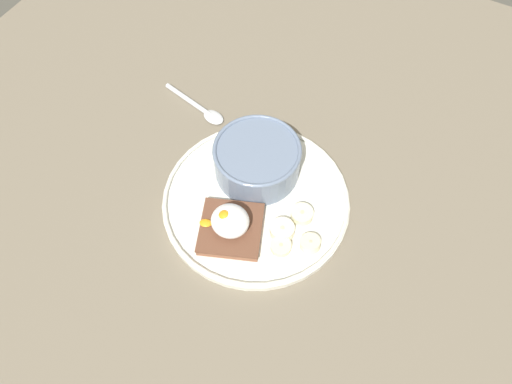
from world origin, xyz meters
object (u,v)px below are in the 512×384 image
object	(u,v)px
spoon	(201,109)
banana_slice_front	(282,230)
oatmeal_bowl	(257,160)
banana_slice_back	(302,214)
poached_egg	(229,221)
banana_slice_left	(281,246)
banana_slice_right	(310,243)
toast_slice	(231,229)

from	to	relation	value
spoon	banana_slice_front	bearing A→B (deg)	-32.93
oatmeal_bowl	banana_slice_back	xyz separation A→B (cm)	(8.99, -3.80, -2.10)
poached_egg	banana_slice_front	distance (cm)	7.32
banana_slice_left	banana_slice_right	xyz separation A→B (cm)	(3.23, 2.19, 0.11)
oatmeal_bowl	banana_slice_left	distance (cm)	12.98
oatmeal_bowl	banana_slice_left	size ratio (longest dim) A/B	3.80
toast_slice	banana_slice_front	size ratio (longest dim) A/B	2.24
toast_slice	banana_slice_back	distance (cm)	9.90
banana_slice_front	spoon	world-z (taller)	banana_slice_front
oatmeal_bowl	banana_slice_left	bearing A→B (deg)	-47.61
banana_slice_back	toast_slice	bearing A→B (deg)	-138.17
poached_egg	toast_slice	bearing A→B (deg)	19.87
toast_slice	poached_egg	size ratio (longest dim) A/B	1.59
poached_egg	banana_slice_back	distance (cm)	10.27
banana_slice_front	spoon	xyz separation A→B (cm)	(-21.42, 13.87, -1.32)
toast_slice	banana_slice_right	world-z (taller)	banana_slice_right
banana_slice_front	banana_slice_left	bearing A→B (deg)	-67.17
toast_slice	banana_slice_right	distance (cm)	10.72
banana_slice_back	oatmeal_bowl	bearing A→B (deg)	157.07
spoon	banana_slice_left	bearing A→B (deg)	-35.70
oatmeal_bowl	poached_egg	size ratio (longest dim) A/B	1.84
banana_slice_back	spoon	xyz separation A→B (cm)	(-22.70, 10.40, -1.23)
banana_slice_back	banana_slice_right	xyz separation A→B (cm)	(2.87, -3.46, 0.06)
poached_egg	oatmeal_bowl	bearing A→B (deg)	98.36
banana_slice_left	banana_slice_right	size ratio (longest dim) A/B	0.82
banana_slice_front	banana_slice_left	size ratio (longest dim) A/B	1.47
banana_slice_back	banana_slice_front	bearing A→B (deg)	-110.20
oatmeal_bowl	banana_slice_front	xyz separation A→B (cm)	(7.71, -7.27, -2.01)
toast_slice	banana_slice_left	bearing A→B (deg)	7.73
banana_slice_front	banana_slice_back	world-z (taller)	banana_slice_front
banana_slice_left	banana_slice_right	world-z (taller)	banana_slice_right
toast_slice	banana_slice_left	world-z (taller)	toast_slice
banana_slice_back	spoon	world-z (taller)	banana_slice_back
poached_egg	banana_slice_back	world-z (taller)	poached_egg
poached_egg	banana_slice_left	bearing A→B (deg)	7.87
banana_slice_front	banana_slice_left	xyz separation A→B (cm)	(0.92, -2.18, -0.14)
banana_slice_front	toast_slice	bearing A→B (deg)	-152.82
oatmeal_bowl	poached_egg	world-z (taller)	oatmeal_bowl
oatmeal_bowl	poached_egg	bearing A→B (deg)	-81.64
poached_egg	banana_slice_right	world-z (taller)	poached_egg
poached_egg	banana_slice_front	bearing A→B (deg)	27.09
oatmeal_bowl	poached_egg	xyz separation A→B (cm)	(1.53, -10.43, 0.33)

